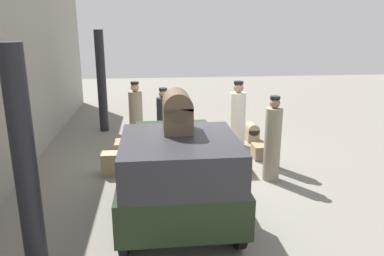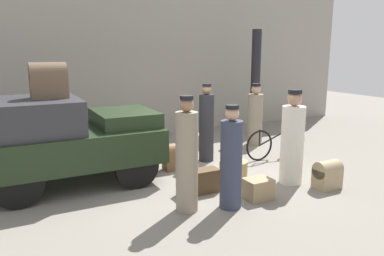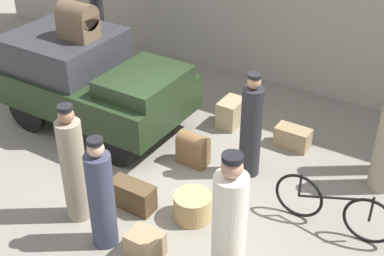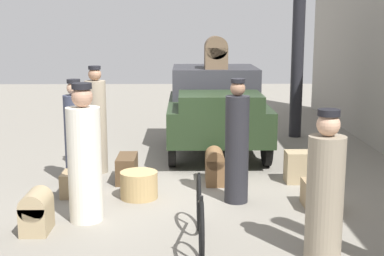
{
  "view_description": "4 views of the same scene",
  "coord_description": "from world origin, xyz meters",
  "px_view_note": "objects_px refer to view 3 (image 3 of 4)",
  "views": [
    {
      "loc": [
        -8.03,
        1.09,
        3.3
      ],
      "look_at": [
        0.2,
        0.2,
        0.95
      ],
      "focal_mm": 35.0,
      "sensor_mm": 36.0,
      "label": 1
    },
    {
      "loc": [
        -3.2,
        -6.42,
        2.51
      ],
      "look_at": [
        0.2,
        0.2,
        0.95
      ],
      "focal_mm": 35.0,
      "sensor_mm": 36.0,
      "label": 2
    },
    {
      "loc": [
        3.84,
        -5.61,
        5.21
      ],
      "look_at": [
        0.2,
        0.2,
        0.95
      ],
      "focal_mm": 50.0,
      "sensor_mm": 36.0,
      "label": 3
    },
    {
      "loc": [
        8.26,
        0.08,
        2.49
      ],
      "look_at": [
        0.2,
        0.2,
        0.95
      ],
      "focal_mm": 50.0,
      "sensor_mm": 36.0,
      "label": 4
    }
  ],
  "objects_px": {
    "porter_lifting_near_truck": "(251,129)",
    "conductor_in_dark_uniform": "(101,197)",
    "trunk_umber_medium": "(231,113)",
    "trunk_barrel_dark": "(193,148)",
    "bicycle": "(333,207)",
    "truck": "(92,78)",
    "wicker_basket": "(193,207)",
    "trunk_on_truck_roof": "(78,20)",
    "suitcase_small_leather": "(133,195)",
    "trunk_wicker_pale": "(293,137)",
    "porter_with_bicycle": "(229,221)",
    "suitcase_tan_flat": "(145,245)",
    "porter_standing_middle": "(74,168)"
  },
  "relations": [
    {
      "from": "porter_lifting_near_truck",
      "to": "conductor_in_dark_uniform",
      "type": "distance_m",
      "value": 2.64
    },
    {
      "from": "trunk_umber_medium",
      "to": "trunk_barrel_dark",
      "type": "bearing_deg",
      "value": -87.66
    },
    {
      "from": "bicycle",
      "to": "trunk_umber_medium",
      "type": "bearing_deg",
      "value": 145.81
    },
    {
      "from": "truck",
      "to": "conductor_in_dark_uniform",
      "type": "relative_size",
      "value": 1.91
    },
    {
      "from": "wicker_basket",
      "to": "trunk_on_truck_roof",
      "type": "height_order",
      "value": "trunk_on_truck_roof"
    },
    {
      "from": "bicycle",
      "to": "trunk_barrel_dark",
      "type": "bearing_deg",
      "value": 172.91
    },
    {
      "from": "suitcase_small_leather",
      "to": "trunk_on_truck_roof",
      "type": "relative_size",
      "value": 1.08
    },
    {
      "from": "trunk_wicker_pale",
      "to": "trunk_on_truck_roof",
      "type": "height_order",
      "value": "trunk_on_truck_roof"
    },
    {
      "from": "porter_lifting_near_truck",
      "to": "trunk_umber_medium",
      "type": "bearing_deg",
      "value": 129.59
    },
    {
      "from": "porter_with_bicycle",
      "to": "wicker_basket",
      "type": "bearing_deg",
      "value": 146.18
    },
    {
      "from": "truck",
      "to": "trunk_umber_medium",
      "type": "height_order",
      "value": "truck"
    },
    {
      "from": "trunk_umber_medium",
      "to": "conductor_in_dark_uniform",
      "type": "bearing_deg",
      "value": -89.63
    },
    {
      "from": "trunk_barrel_dark",
      "to": "trunk_umber_medium",
      "type": "xyz_separation_m",
      "value": [
        -0.06,
        1.42,
        -0.05
      ]
    },
    {
      "from": "trunk_barrel_dark",
      "to": "wicker_basket",
      "type": "bearing_deg",
      "value": -58.26
    },
    {
      "from": "truck",
      "to": "suitcase_tan_flat",
      "type": "relative_size",
      "value": 7.01
    },
    {
      "from": "bicycle",
      "to": "trunk_barrel_dark",
      "type": "relative_size",
      "value": 3.03
    },
    {
      "from": "truck",
      "to": "wicker_basket",
      "type": "bearing_deg",
      "value": -23.84
    },
    {
      "from": "suitcase_small_leather",
      "to": "conductor_in_dark_uniform",
      "type": "bearing_deg",
      "value": -80.52
    },
    {
      "from": "suitcase_tan_flat",
      "to": "bicycle",
      "type": "bearing_deg",
      "value": 43.66
    },
    {
      "from": "porter_with_bicycle",
      "to": "suitcase_small_leather",
      "type": "relative_size",
      "value": 2.6
    },
    {
      "from": "suitcase_tan_flat",
      "to": "trunk_wicker_pale",
      "type": "height_order",
      "value": "trunk_wicker_pale"
    },
    {
      "from": "porter_with_bicycle",
      "to": "porter_standing_middle",
      "type": "relative_size",
      "value": 0.98
    },
    {
      "from": "bicycle",
      "to": "trunk_umber_medium",
      "type": "distance_m",
      "value": 3.07
    },
    {
      "from": "bicycle",
      "to": "trunk_wicker_pale",
      "type": "distance_m",
      "value": 2.1
    },
    {
      "from": "wicker_basket",
      "to": "porter_with_bicycle",
      "type": "height_order",
      "value": "porter_with_bicycle"
    },
    {
      "from": "porter_standing_middle",
      "to": "trunk_barrel_dark",
      "type": "relative_size",
      "value": 3.22
    },
    {
      "from": "trunk_umber_medium",
      "to": "suitcase_small_leather",
      "type": "relative_size",
      "value": 0.78
    },
    {
      "from": "conductor_in_dark_uniform",
      "to": "suitcase_tan_flat",
      "type": "height_order",
      "value": "conductor_in_dark_uniform"
    },
    {
      "from": "bicycle",
      "to": "conductor_in_dark_uniform",
      "type": "distance_m",
      "value": 3.18
    },
    {
      "from": "truck",
      "to": "bicycle",
      "type": "xyz_separation_m",
      "value": [
        4.71,
        -0.45,
        -0.56
      ]
    },
    {
      "from": "wicker_basket",
      "to": "suitcase_small_leather",
      "type": "height_order",
      "value": "suitcase_small_leather"
    },
    {
      "from": "wicker_basket",
      "to": "trunk_barrel_dark",
      "type": "bearing_deg",
      "value": 121.74
    },
    {
      "from": "truck",
      "to": "suitcase_tan_flat",
      "type": "bearing_deg",
      "value": -38.93
    },
    {
      "from": "wicker_basket",
      "to": "trunk_umber_medium",
      "type": "xyz_separation_m",
      "value": [
        -0.77,
        2.57,
        0.06
      ]
    },
    {
      "from": "bicycle",
      "to": "porter_standing_middle",
      "type": "height_order",
      "value": "porter_standing_middle"
    },
    {
      "from": "trunk_on_truck_roof",
      "to": "conductor_in_dark_uniform",
      "type": "bearing_deg",
      "value": -44.69
    },
    {
      "from": "porter_standing_middle",
      "to": "trunk_on_truck_roof",
      "type": "height_order",
      "value": "trunk_on_truck_roof"
    },
    {
      "from": "conductor_in_dark_uniform",
      "to": "porter_with_bicycle",
      "type": "bearing_deg",
      "value": 14.98
    },
    {
      "from": "wicker_basket",
      "to": "suitcase_small_leather",
      "type": "distance_m",
      "value": 0.92
    },
    {
      "from": "bicycle",
      "to": "trunk_on_truck_roof",
      "type": "bearing_deg",
      "value": 174.71
    },
    {
      "from": "suitcase_small_leather",
      "to": "truck",
      "type": "bearing_deg",
      "value": 142.74
    },
    {
      "from": "truck",
      "to": "suitcase_tan_flat",
      "type": "xyz_separation_m",
      "value": [
        2.81,
        -2.27,
        -0.76
      ]
    },
    {
      "from": "conductor_in_dark_uniform",
      "to": "trunk_on_truck_roof",
      "type": "distance_m",
      "value": 3.55
    },
    {
      "from": "wicker_basket",
      "to": "conductor_in_dark_uniform",
      "type": "distance_m",
      "value": 1.41
    },
    {
      "from": "porter_with_bicycle",
      "to": "trunk_on_truck_roof",
      "type": "xyz_separation_m",
      "value": [
        -4.03,
        1.91,
        1.16
      ]
    },
    {
      "from": "conductor_in_dark_uniform",
      "to": "suitcase_small_leather",
      "type": "xyz_separation_m",
      "value": [
        -0.13,
        0.78,
        -0.56
      ]
    },
    {
      "from": "truck",
      "to": "wicker_basket",
      "type": "relative_size",
      "value": 5.84
    },
    {
      "from": "conductor_in_dark_uniform",
      "to": "suitcase_small_leather",
      "type": "relative_size",
      "value": 2.43
    },
    {
      "from": "porter_lifting_near_truck",
      "to": "trunk_barrel_dark",
      "type": "xyz_separation_m",
      "value": [
        -0.9,
        -0.26,
        -0.52
      ]
    },
    {
      "from": "bicycle",
      "to": "porter_standing_middle",
      "type": "xyz_separation_m",
      "value": [
        -3.19,
        -1.68,
        0.48
      ]
    }
  ]
}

